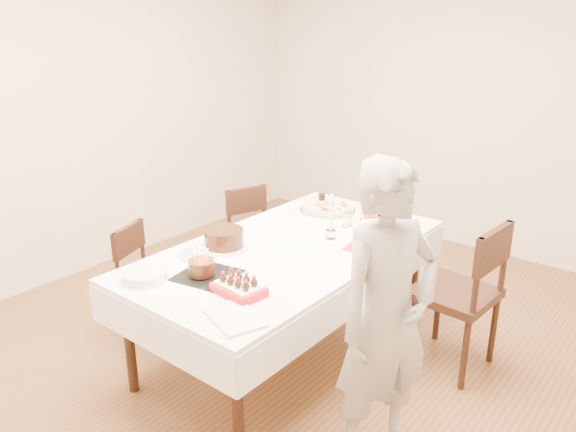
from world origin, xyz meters
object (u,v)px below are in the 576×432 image
Objects in this scene: chair_left_dessert at (153,281)px; cola_glass at (322,200)px; dining_table at (288,299)px; pasta_bowl at (375,233)px; taper_candle at (331,216)px; pizza_pepperoni at (383,220)px; strawberry_box at (239,288)px; chair_right_savory at (454,294)px; chair_left_savory at (258,243)px; layer_cake at (224,238)px; person at (386,319)px; birthday_cake at (201,262)px; pizza_white at (328,208)px.

cola_glass is (0.54, 1.24, 0.40)m from chair_left_dessert.
dining_table is 0.72m from pasta_bowl.
taper_candle is at bearing -163.70° from chair_left_dessert.
pizza_pepperoni is at bearing -4.11° from cola_glass.
pasta_bowl is (0.13, -0.33, 0.03)m from pizza_pepperoni.
pasta_bowl is 1.06× the size of strawberry_box.
chair_right_savory is 10.43× the size of cola_glass.
taper_candle is at bearing -175.08° from chair_left_savory.
chair_left_dessert is at bearing -132.89° from pizza_pepperoni.
cola_glass is 1.08m from layer_cake.
chair_left_savory is 2.93× the size of pasta_bowl.
person is 16.45× the size of cola_glass.
pizza_pepperoni is 1.46m from birthday_cake.
chair_left_dessert is at bearing 167.56° from strawberry_box.
dining_table is 6.77× the size of layer_cake.
layer_cake is (0.01, -1.08, 0.01)m from cola_glass.
birthday_cake is at bearing -104.40° from taper_candle.
layer_cake is 0.65m from strawberry_box.
cola_glass is 0.35× the size of strawberry_box.
pizza_pepperoni is (-0.66, 0.24, 0.27)m from chair_right_savory.
person reaches higher than chair_left_savory.
pasta_bowl is at bearing 65.50° from birthday_cake.
chair_left_savory is at bearing -117.47° from chair_left_dessert.
cola_glass is at bearing 175.89° from pizza_pepperoni.
chair_left_dessert is 1.57m from pasta_bowl.
pasta_bowl is at bearing -164.55° from chair_left_savory.
taper_candle is (-0.85, 0.75, 0.12)m from person.
chair_left_dessert is (-1.78, -0.96, -0.10)m from chair_right_savory.
person is at bearing 14.51° from strawberry_box.
birthday_cake is (-0.49, -1.08, 0.03)m from pasta_bowl.
pasta_bowl reaches higher than dining_table.
pizza_white reaches higher than dining_table.
chair_left_savory is 2.52× the size of pizza_pepperoni.
pizza_white is (0.53, 0.22, 0.35)m from chair_left_savory.
person is 5.74× the size of strawberry_box.
dining_table is 1.06m from chair_right_savory.
strawberry_box reaches higher than pizza_pepperoni.
birthday_cake reaches higher than pasta_bowl.
pizza_pepperoni is 0.36m from pasta_bowl.
cola_glass is (-1.23, 0.28, 0.30)m from chair_right_savory.
strawberry_box is (0.52, -1.47, -0.01)m from cola_glass.
strawberry_box reaches higher than pizza_white.
taper_candle is 3.33× the size of cola_glass.
chair_right_savory is at bearing 17.20° from taper_candle.
chair_left_savory is 8.87× the size of cola_glass.
dining_table is 5.04× the size of pizza_white.
chair_right_savory is at bearing 30.51° from dining_table.
person is 1.82m from cola_glass.
layer_cake is at bearing -89.38° from cola_glass.
taper_candle is 0.69m from cola_glass.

